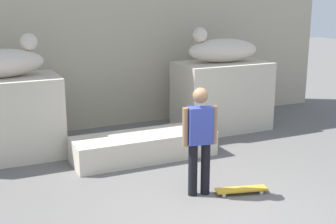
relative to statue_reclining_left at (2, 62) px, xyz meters
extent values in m
plane|color=#605E5B|center=(2.28, -3.62, -1.80)|extent=(40.00, 40.00, 0.00)
cube|color=beige|center=(-0.04, -0.01, -1.04)|extent=(2.02, 1.19, 1.51)
cube|color=beige|center=(4.59, -0.01, -1.04)|extent=(2.02, 1.19, 1.51)
ellipsoid|color=beige|center=(-0.04, -0.01, -0.02)|extent=(1.67, 0.80, 0.52)
sphere|color=beige|center=(0.51, 0.08, 0.33)|extent=(0.32, 0.32, 0.32)
ellipsoid|color=beige|center=(4.59, -0.01, -0.02)|extent=(1.65, 0.73, 0.52)
sphere|color=beige|center=(4.05, 0.05, 0.33)|extent=(0.32, 0.32, 0.32)
cube|color=beige|center=(2.28, -1.11, -1.56)|extent=(2.66, 0.86, 0.47)
cylinder|color=black|center=(2.34, -2.94, -1.39)|extent=(0.14, 0.14, 0.82)
cylinder|color=black|center=(2.54, -2.98, -1.39)|extent=(0.14, 0.14, 0.82)
cube|color=#333F99|center=(2.44, -2.96, -0.70)|extent=(0.39, 0.26, 0.56)
sphere|color=#8C6647|center=(2.44, -2.96, -0.24)|extent=(0.23, 0.23, 0.23)
cylinder|color=#8C6647|center=(2.22, -2.92, -0.71)|extent=(0.09, 0.09, 0.58)
cylinder|color=#8C6647|center=(2.66, -3.00, -0.71)|extent=(0.09, 0.09, 0.58)
cube|color=gold|center=(3.05, -3.21, -1.73)|extent=(0.82, 0.39, 0.02)
cylinder|color=white|center=(3.36, -3.22, -1.77)|extent=(0.06, 0.04, 0.06)
cylinder|color=white|center=(3.33, -3.35, -1.77)|extent=(0.06, 0.04, 0.06)
cylinder|color=white|center=(2.78, -3.07, -1.77)|extent=(0.06, 0.04, 0.06)
cylinder|color=white|center=(2.74, -3.20, -1.77)|extent=(0.06, 0.04, 0.06)
cylinder|color=#194C99|center=(3.32, -1.14, -1.23)|extent=(0.06, 0.06, 0.19)
cylinder|color=#194C99|center=(3.32, -1.14, -1.10)|extent=(0.03, 0.03, 0.06)
cylinder|color=yellow|center=(3.32, -1.14, -1.07)|extent=(0.03, 0.03, 0.01)
cylinder|color=orange|center=(3.26, -0.90, -1.21)|extent=(0.07, 0.07, 0.23)
cylinder|color=orange|center=(3.26, -0.90, -1.07)|extent=(0.03, 0.03, 0.06)
cylinder|color=yellow|center=(3.26, -0.90, -1.03)|extent=(0.04, 0.04, 0.01)
cylinder|color=#593314|center=(3.24, -1.26, -1.20)|extent=(0.07, 0.07, 0.24)
cylinder|color=#593314|center=(3.24, -1.26, -1.05)|extent=(0.03, 0.03, 0.06)
cylinder|color=yellow|center=(3.24, -1.26, -1.02)|extent=(0.04, 0.04, 0.01)
camera|label=1|loc=(-0.74, -8.80, 1.22)|focal=49.97mm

